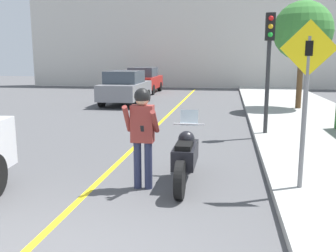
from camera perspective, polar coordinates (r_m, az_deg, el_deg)
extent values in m
cube|color=yellow|center=(10.09, -4.95, -3.07)|extent=(0.12, 36.00, 0.01)
cube|color=beige|center=(29.64, 5.79, 14.68)|extent=(28.00, 1.20, 9.11)
cylinder|color=black|center=(6.33, 1.82, -8.23)|extent=(0.14, 0.66, 0.66)
cylinder|color=black|center=(7.87, 3.33, -4.49)|extent=(0.14, 0.66, 0.66)
cube|color=black|center=(7.03, 2.68, -4.36)|extent=(0.40, 1.11, 0.36)
sphere|color=black|center=(7.12, 2.83, -2.03)|extent=(0.32, 0.32, 0.32)
cube|color=black|center=(6.74, 2.45, -3.09)|extent=(0.28, 0.48, 0.10)
cylinder|color=silver|center=(7.47, 3.19, 0.29)|extent=(0.62, 0.03, 0.03)
cube|color=silver|center=(7.52, 3.25, 1.28)|extent=(0.36, 0.12, 0.31)
cylinder|color=#282D4C|center=(6.83, -4.66, -5.94)|extent=(0.14, 0.14, 0.86)
cylinder|color=#282D4C|center=(6.79, -3.01, -6.03)|extent=(0.14, 0.14, 0.86)
cube|color=maroon|center=(6.64, -3.92, 0.35)|extent=(0.40, 0.22, 0.66)
cylinder|color=maroon|center=(6.58, -6.24, 1.11)|extent=(0.09, 0.40, 0.51)
cylinder|color=maroon|center=(6.46, -2.00, 0.68)|extent=(0.09, 0.46, 0.46)
sphere|color=tan|center=(6.57, -3.97, 4.11)|extent=(0.24, 0.24, 0.24)
sphere|color=black|center=(6.57, -3.97, 4.58)|extent=(0.28, 0.28, 0.28)
cube|color=black|center=(6.36, -3.95, -0.40)|extent=(0.06, 0.05, 0.11)
cylinder|color=slate|center=(6.63, 20.05, 1.68)|extent=(0.08, 0.08, 2.54)
cube|color=yellow|center=(6.54, 20.69, 11.01)|extent=(0.91, 0.02, 0.91)
cube|color=black|center=(6.53, 20.71, 11.02)|extent=(0.12, 0.01, 0.24)
cylinder|color=#2D2D30|center=(11.24, 14.97, 7.59)|extent=(0.12, 0.12, 3.43)
cube|color=black|center=(11.24, 15.31, 14.38)|extent=(0.26, 0.22, 0.76)
sphere|color=red|center=(11.14, 15.43, 15.55)|extent=(0.14, 0.14, 0.14)
sphere|color=gold|center=(11.12, 15.38, 14.42)|extent=(0.14, 0.14, 0.14)
sphere|color=green|center=(11.11, 15.32, 13.29)|extent=(0.14, 0.14, 0.14)
cylinder|color=brown|center=(17.29, 19.42, 6.60)|extent=(0.24, 0.24, 2.43)
sphere|color=#387A33|center=(17.30, 19.85, 13.50)|extent=(2.49, 2.49, 2.49)
cylinder|color=black|center=(20.57, -7.70, 4.70)|extent=(0.22, 0.64, 0.64)
cylinder|color=black|center=(20.15, -3.17, 4.66)|extent=(0.22, 0.64, 0.64)
cylinder|color=black|center=(18.10, -10.07, 3.85)|extent=(0.22, 0.64, 0.64)
cylinder|color=black|center=(17.63, -4.97, 3.80)|extent=(0.22, 0.64, 0.64)
cube|color=gray|center=(19.06, -6.46, 5.42)|extent=(1.80, 4.20, 0.76)
cube|color=#38424C|center=(18.85, -6.64, 7.43)|extent=(1.58, 2.18, 0.60)
cylinder|color=black|center=(26.59, -4.80, 6.05)|extent=(0.22, 0.64, 0.64)
cylinder|color=black|center=(26.24, -1.26, 6.02)|extent=(0.22, 0.64, 0.64)
cylinder|color=black|center=(24.07, -6.29, 5.56)|extent=(0.22, 0.64, 0.64)
cylinder|color=black|center=(23.69, -2.40, 5.54)|extent=(0.22, 0.64, 0.64)
cube|color=#B21E19|center=(25.10, -3.68, 6.67)|extent=(1.80, 4.20, 0.76)
cube|color=#38424C|center=(24.91, -3.78, 8.21)|extent=(1.58, 2.18, 0.60)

